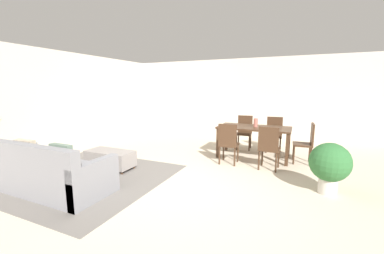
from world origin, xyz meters
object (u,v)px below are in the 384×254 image
at_px(couch, 47,173).
at_px(potted_plant, 330,164).
at_px(ottoman_table, 110,158).
at_px(dining_table, 254,131).
at_px(dining_chair_near_right, 269,146).
at_px(vase_centerpiece, 256,123).
at_px(dining_chair_far_left, 244,130).
at_px(dining_chair_head_east, 307,141).
at_px(dining_chair_far_right, 274,132).
at_px(dining_chair_near_left, 228,141).

height_order(couch, potted_plant, couch).
height_order(ottoman_table, dining_table, dining_table).
xyz_separation_m(dining_table, dining_chair_near_right, (0.45, -0.81, -0.15)).
xyz_separation_m(dining_chair_near_right, vase_centerpiece, (-0.42, 0.84, 0.34)).
relative_size(dining_table, dining_chair_far_left, 1.83).
distance_m(couch, dining_chair_head_east, 5.17).
height_order(ottoman_table, dining_chair_near_right, dining_chair_near_right).
bearing_deg(dining_chair_far_left, couch, -120.14).
distance_m(dining_chair_far_right, dining_chair_head_east, 1.12).
bearing_deg(dining_chair_far_left, dining_chair_near_left, -91.04).
relative_size(couch, dining_chair_near_left, 2.37).
bearing_deg(dining_chair_near_left, dining_chair_far_right, 62.70).
height_order(dining_chair_near_left, dining_chair_head_east, same).
distance_m(couch, vase_centerpiece, 4.42).
relative_size(vase_centerpiece, potted_plant, 0.24).
height_order(dining_chair_near_left, vase_centerpiece, vase_centerpiece).
xyz_separation_m(dining_table, dining_chair_near_left, (-0.42, -0.78, -0.15)).
xyz_separation_m(dining_table, dining_chair_far_right, (0.40, 0.80, -0.15)).
bearing_deg(dining_chair_near_right, dining_chair_head_east, 48.03).
bearing_deg(dining_chair_near_left, ottoman_table, -149.71).
bearing_deg(dining_chair_near_left, dining_table, 61.72).
height_order(dining_chair_head_east, potted_plant, dining_chair_head_east).
relative_size(dining_chair_near_left, potted_plant, 1.10).
xyz_separation_m(couch, dining_chair_far_left, (2.39, 4.12, 0.23)).
bearing_deg(vase_centerpiece, couch, -129.89).
distance_m(couch, dining_chair_near_left, 3.49).
xyz_separation_m(dining_chair_near_left, dining_chair_far_left, (0.03, 1.57, 0.00)).
xyz_separation_m(dining_table, potted_plant, (1.46, -1.57, -0.17)).
bearing_deg(dining_chair_far_right, potted_plant, -65.85).
height_order(dining_chair_near_right, dining_chair_far_right, same).
xyz_separation_m(dining_chair_near_left, dining_chair_far_right, (0.82, 1.58, 0.00)).
distance_m(ottoman_table, dining_chair_near_left, 2.56).
bearing_deg(dining_chair_head_east, couch, -139.92).
relative_size(dining_table, vase_centerpiece, 8.48).
bearing_deg(potted_plant, dining_table, 133.02).
bearing_deg(dining_chair_far_left, vase_centerpiece, -61.27).
distance_m(dining_chair_near_left, vase_centerpiece, 0.98).
bearing_deg(dining_table, dining_chair_head_east, -0.23).
relative_size(couch, ottoman_table, 2.13).
bearing_deg(ottoman_table, dining_chair_far_right, 43.55).
height_order(ottoman_table, dining_chair_near_left, dining_chair_near_left).
bearing_deg(dining_table, dining_chair_far_left, 116.19).
relative_size(couch, vase_centerpiece, 10.96).
xyz_separation_m(ottoman_table, dining_chair_far_right, (3.01, 2.87, 0.30)).
bearing_deg(dining_chair_far_left, dining_chair_near_right, -62.44).
distance_m(couch, dining_chair_near_right, 4.11).
height_order(dining_chair_near_right, dining_chair_head_east, same).
xyz_separation_m(couch, dining_chair_near_right, (3.23, 2.52, 0.23)).
bearing_deg(dining_chair_near_right, dining_chair_near_left, 177.91).
relative_size(dining_chair_near_right, vase_centerpiece, 4.63).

